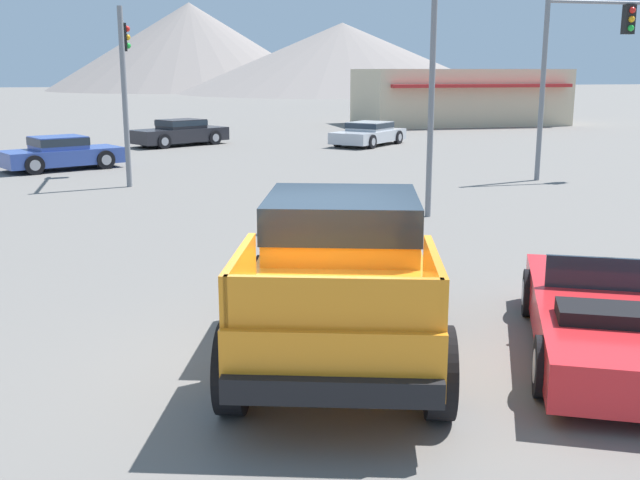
{
  "coord_description": "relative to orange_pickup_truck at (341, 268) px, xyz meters",
  "views": [
    {
      "loc": [
        -1.91,
        -8.43,
        3.44
      ],
      "look_at": [
        0.31,
        0.79,
        1.29
      ],
      "focal_mm": 42.0,
      "sensor_mm": 36.0,
      "label": 1
    }
  ],
  "objects": [
    {
      "name": "red_convertible_car",
      "position": [
        3.19,
        -0.89,
        -0.64
      ],
      "size": [
        3.6,
        4.85,
        1.12
      ],
      "rotation": [
        0.0,
        0.0,
        -0.45
      ],
      "color": "red",
      "rests_on": "ground_plane"
    },
    {
      "name": "street_lamp_post",
      "position": [
        4.37,
        8.12,
        3.46
      ],
      "size": [
        0.9,
        0.24,
        7.56
      ],
      "color": "slate",
      "rests_on": "ground_plane"
    },
    {
      "name": "parked_car_blue",
      "position": [
        -5.03,
        19.4,
        -0.49
      ],
      "size": [
        4.38,
        3.24,
        1.18
      ],
      "rotation": [
        0.0,
        0.0,
        5.14
      ],
      "color": "#334C9E",
      "rests_on": "ground_plane"
    },
    {
      "name": "traffic_light_main",
      "position": [
        11.29,
        13.04,
        2.9
      ],
      "size": [
        3.32,
        0.38,
        5.76
      ],
      "color": "slate",
      "rests_on": "ground_plane"
    },
    {
      "name": "parked_car_dark",
      "position": [
        -0.43,
        27.27,
        -0.47
      ],
      "size": [
        4.76,
        3.77,
        1.21
      ],
      "rotation": [
        0.0,
        0.0,
        2.11
      ],
      "color": "#232328",
      "rests_on": "ground_plane"
    },
    {
      "name": "parked_car_silver",
      "position": [
        8.2,
        25.29,
        -0.53
      ],
      "size": [
        4.38,
        4.34,
        1.09
      ],
      "rotation": [
        0.0,
        0.0,
        2.35
      ],
      "color": "#B7BABF",
      "rests_on": "ground_plane"
    },
    {
      "name": "distant_mountain_range",
      "position": [
        -3.51,
        120.42,
        5.16
      ],
      "size": [
        140.2,
        76.38,
        15.19
      ],
      "color": "gray",
      "rests_on": "ground_plane"
    },
    {
      "name": "ground_plane",
      "position": [
        -0.4,
        -0.08,
        -1.09
      ],
      "size": [
        320.0,
        320.0,
        0.0
      ],
      "primitive_type": "plane",
      "color": "slate"
    },
    {
      "name": "orange_pickup_truck",
      "position": [
        0.0,
        0.0,
        0.0
      ],
      "size": [
        3.36,
        5.18,
        1.89
      ],
      "rotation": [
        0.0,
        0.0,
        -0.29
      ],
      "color": "orange",
      "rests_on": "ground_plane"
    },
    {
      "name": "traffic_light_crosswalk",
      "position": [
        -2.65,
        16.1,
        2.6
      ],
      "size": [
        0.38,
        3.63,
        5.26
      ],
      "rotation": [
        0.0,
        0.0,
        1.57
      ],
      "color": "slate",
      "rests_on": "ground_plane"
    },
    {
      "name": "storefront_building",
      "position": [
        17.99,
        37.29,
        0.68
      ],
      "size": [
        12.8,
        7.13,
        3.52
      ],
      "color": "beige",
      "rests_on": "ground_plane"
    }
  ]
}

